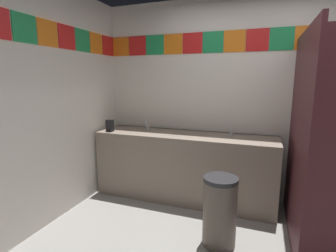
# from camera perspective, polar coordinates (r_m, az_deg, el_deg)

# --- Properties ---
(wall_back) EXTENTS (4.27, 0.09, 2.57)m
(wall_back) POSITION_cam_1_polar(r_m,az_deg,el_deg) (3.44, 20.74, 5.27)
(wall_back) COLOR silver
(wall_back) RESTS_ON ground_plane
(wall_side) EXTENTS (0.09, 3.02, 2.57)m
(wall_side) POSITION_cam_1_polar(r_m,az_deg,el_deg) (2.87, -28.53, 3.81)
(wall_side) COLOR silver
(wall_side) RESTS_ON ground_plane
(vanity_counter) EXTENTS (2.29, 0.59, 0.86)m
(vanity_counter) POSITION_cam_1_polar(r_m,az_deg,el_deg) (3.41, 3.60, -8.76)
(vanity_counter) COLOR gray
(vanity_counter) RESTS_ON ground_plane
(faucet_left) EXTENTS (0.04, 0.10, 0.14)m
(faucet_left) POSITION_cam_1_polar(r_m,az_deg,el_deg) (3.57, -4.72, -0.03)
(faucet_left) COLOR silver
(faucet_left) RESTS_ON vanity_counter
(faucet_right) EXTENTS (0.04, 0.10, 0.14)m
(faucet_right) POSITION_cam_1_polar(r_m,az_deg,el_deg) (3.26, 13.81, -1.28)
(faucet_right) COLOR silver
(faucet_right) RESTS_ON vanity_counter
(soap_dispenser) EXTENTS (0.09, 0.09, 0.16)m
(soap_dispenser) POSITION_cam_1_polar(r_m,az_deg,el_deg) (3.54, -12.76, 0.10)
(soap_dispenser) COLOR black
(soap_dispenser) RESTS_ON vanity_counter
(stall_divider) EXTENTS (0.92, 1.38, 2.00)m
(stall_divider) POSITION_cam_1_polar(r_m,az_deg,el_deg) (2.56, 31.38, -3.68)
(stall_divider) COLOR #471E23
(stall_divider) RESTS_ON ground_plane
(trash_bin) EXTENTS (0.32, 0.32, 0.67)m
(trash_bin) POSITION_cam_1_polar(r_m,az_deg,el_deg) (2.58, 11.38, -18.03)
(trash_bin) COLOR brown
(trash_bin) RESTS_ON ground_plane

